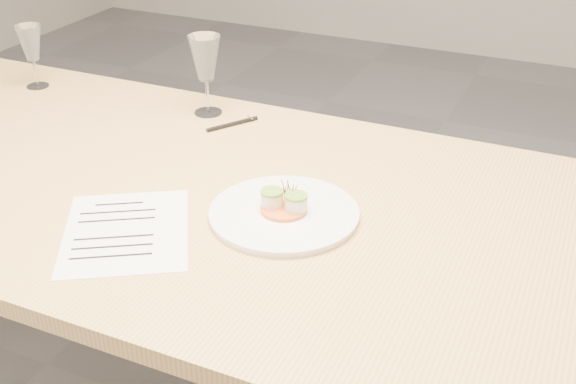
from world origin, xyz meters
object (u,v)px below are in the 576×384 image
at_px(dining_table, 231,220).
at_px(dinner_plate, 284,212).
at_px(recipe_sheet, 126,231).
at_px(ballpoint_pen, 232,124).
at_px(wine_glass_0, 31,44).
at_px(wine_glass_1, 205,60).

bearing_deg(dining_table, dinner_plate, -15.38).
relative_size(recipe_sheet, ballpoint_pen, 2.96).
height_order(dining_table, dinner_plate, dinner_plate).
bearing_deg(ballpoint_pen, dinner_plate, -106.59).
bearing_deg(recipe_sheet, ballpoint_pen, 64.03).
height_order(recipe_sheet, wine_glass_0, wine_glass_0).
height_order(wine_glass_0, wine_glass_1, wine_glass_1).
bearing_deg(wine_glass_1, dining_table, -54.24).
height_order(dining_table, ballpoint_pen, ballpoint_pen).
height_order(recipe_sheet, ballpoint_pen, ballpoint_pen).
distance_m(wine_glass_0, wine_glass_1, 0.57).
relative_size(dining_table, wine_glass_1, 11.02).
bearing_deg(wine_glass_1, ballpoint_pen, -25.59).
distance_m(dining_table, dinner_plate, 0.18).
relative_size(ballpoint_pen, wine_glass_0, 0.72).
height_order(dinner_plate, recipe_sheet, dinner_plate).
height_order(recipe_sheet, wine_glass_1, wine_glass_1).
distance_m(dinner_plate, ballpoint_pen, 0.49).
bearing_deg(dinner_plate, ballpoint_pen, 130.88).
height_order(dining_table, wine_glass_0, wine_glass_0).
bearing_deg(wine_glass_1, wine_glass_0, -176.65).
relative_size(wine_glass_0, wine_glass_1, 0.86).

